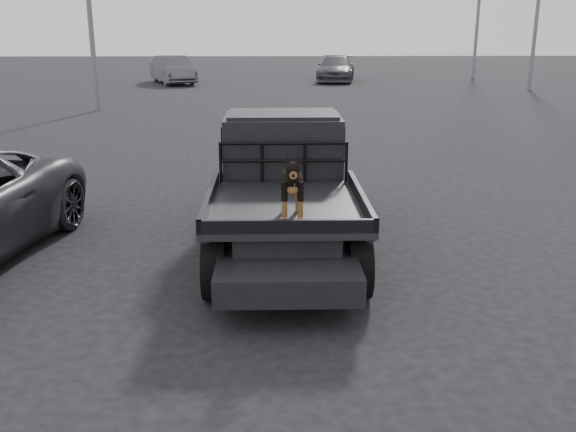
{
  "coord_description": "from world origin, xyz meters",
  "views": [
    {
      "loc": [
        0.27,
        -6.49,
        3.05
      ],
      "look_at": [
        0.42,
        -0.3,
        1.2
      ],
      "focal_mm": 40.0,
      "sensor_mm": 36.0,
      "label": 1
    }
  ],
  "objects_px": {
    "flatbed_ute": "(284,217)",
    "distant_car_b": "(336,69)",
    "dog": "(292,185)",
    "distant_car_a": "(173,70)"
  },
  "relations": [
    {
      "from": "distant_car_a",
      "to": "distant_car_b",
      "type": "height_order",
      "value": "distant_car_a"
    },
    {
      "from": "flatbed_ute",
      "to": "distant_car_b",
      "type": "distance_m",
      "value": 28.04
    },
    {
      "from": "dog",
      "to": "distant_car_b",
      "type": "distance_m",
      "value": 29.51
    },
    {
      "from": "distant_car_b",
      "to": "distant_car_a",
      "type": "bearing_deg",
      "value": -163.31
    },
    {
      "from": "flatbed_ute",
      "to": "dog",
      "type": "bearing_deg",
      "value": -87.53
    },
    {
      "from": "dog",
      "to": "distant_car_b",
      "type": "xyz_separation_m",
      "value": [
        3.37,
        29.31,
        -0.6
      ]
    },
    {
      "from": "flatbed_ute",
      "to": "dog",
      "type": "distance_m",
      "value": 1.7
    },
    {
      "from": "distant_car_a",
      "to": "distant_car_b",
      "type": "relative_size",
      "value": 0.93
    },
    {
      "from": "distant_car_a",
      "to": "flatbed_ute",
      "type": "bearing_deg",
      "value": -100.91
    },
    {
      "from": "distant_car_b",
      "to": "dog",
      "type": "bearing_deg",
      "value": -87.69
    }
  ]
}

